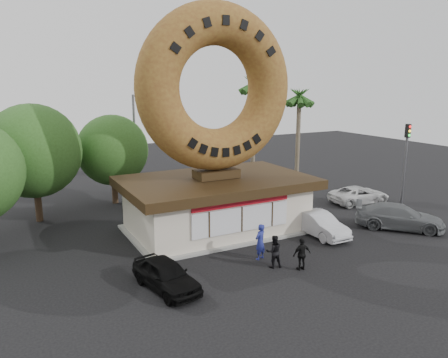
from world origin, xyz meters
name	(u,v)px	position (x,y,z in m)	size (l,w,h in m)	color
ground	(271,265)	(0.00, 0.00, 0.00)	(90.00, 90.00, 0.00)	black
donut_shop	(217,202)	(0.00, 5.98, 1.77)	(11.20, 7.20, 3.80)	beige
giant_donut	(216,88)	(0.00, 6.00, 8.60)	(9.59, 9.59, 2.45)	olive
tree_west	(33,151)	(-9.50, 13.00, 4.64)	(6.00, 6.00, 7.65)	#473321
tree_mid	(113,150)	(-4.00, 15.00, 4.02)	(5.20, 5.20, 6.63)	#473321
palm_near	(254,88)	(7.50, 14.00, 8.41)	(2.60, 2.60, 9.75)	#726651
palm_far	(299,100)	(11.00, 12.50, 7.48)	(2.60, 2.60, 8.75)	#726651
street_lamp	(137,141)	(-1.86, 16.00, 4.48)	(2.11, 0.20, 8.00)	#59595E
traffic_signal	(406,155)	(14.00, 3.99, 3.87)	(0.30, 0.38, 6.07)	#59595E
person_left	(260,242)	(-0.08, 0.89, 0.94)	(0.69, 0.45, 1.88)	navy
person_center	(274,251)	(-0.03, -0.29, 0.82)	(0.80, 0.62, 1.65)	black
person_right	(302,254)	(1.00, -1.18, 0.81)	(0.95, 0.39, 1.62)	black
car_black	(166,275)	(-5.54, -0.02, 0.68)	(1.60, 3.97, 1.35)	black
car_silver	(319,224)	(4.94, 2.28, 0.69)	(1.46, 4.20, 1.38)	#ADAEB3
car_grey	(399,217)	(10.16, 0.91, 0.76)	(2.13, 5.25, 1.52)	slate
car_white	(359,195)	(12.22, 6.37, 0.64)	(2.13, 4.63, 1.29)	silver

